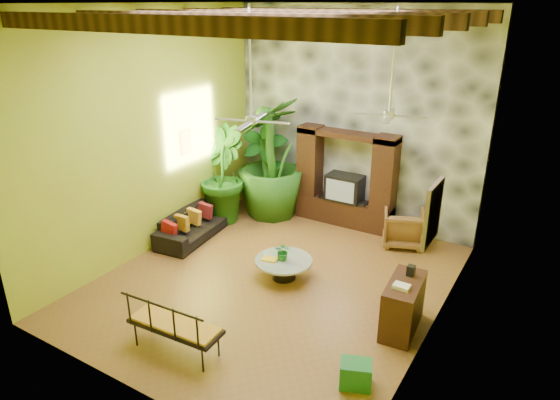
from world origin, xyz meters
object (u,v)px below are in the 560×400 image
Objects in this scene: tall_plant_a at (265,168)px; side_console at (403,306)px; sofa at (194,224)px; wicker_armchair at (403,228)px; iron_bench at (171,324)px; ceiling_fan_front at (251,108)px; tall_plant_c at (271,158)px; coffee_table at (284,266)px; entertainment_center at (345,186)px; ceiling_fan_back at (390,103)px; tall_plant_b at (221,175)px; green_bin at (356,374)px.

side_console is (4.70, -3.11, -0.68)m from tall_plant_a.
sofa is 4.68m from wicker_armchair.
iron_bench reaches higher than sofa.
ceiling_fan_front reaches higher than tall_plant_c.
tall_plant_c reaches higher than coffee_table.
entertainment_center is 1.57× the size of iron_bench.
ceiling_fan_back is at bearing -50.43° from entertainment_center.
tall_plant_b is (-2.65, -1.33, 0.19)m from entertainment_center.
entertainment_center is 3.50m from ceiling_fan_back.
coffee_table is (1.87, -2.52, -1.22)m from tall_plant_c.
tall_plant_c is 1.93× the size of iron_bench.
tall_plant_a is at bearing 141.48° from side_console.
ceiling_fan_back is at bearing -89.29° from sofa.
wicker_armchair is 3.01m from coffee_table.
entertainment_center reaches higher than coffee_table.
coffee_table is 3.09m from green_bin.
ceiling_fan_front is 1.67× the size of coffee_table.
tall_plant_c is 6.31m from green_bin.
ceiling_fan_front is 4.05m from sofa.
iron_bench is (2.40, -3.31, 0.23)m from sofa.
tall_plant_c is (0.88, 0.88, 0.32)m from tall_plant_b.
tall_plant_c is at bearing 103.24° from iron_bench.
green_bin is (4.58, -4.72, -0.93)m from tall_plant_a.
ceiling_fan_front is 3.21m from coffee_table.
side_console reaches higher than coffee_table.
tall_plant_b is at bearing 144.66° from green_bin.
entertainment_center is at bearing 14.44° from tall_plant_c.
tall_plant_b reaches higher than green_bin.
green_bin is at bearing 13.83° from iron_bench.
ceiling_fan_front is at bearing 87.08° from iron_bench.
iron_bench is (-1.77, -5.42, 0.14)m from wicker_armchair.
entertainment_center is at bearing 6.45° from tall_plant_a.
iron_bench is (2.47, -4.45, -0.62)m from tall_plant_b.
tall_plant_b reaches higher than coffee_table.
sofa is at bearing -111.97° from tall_plant_c.
side_console reaches higher than wicker_armchair.
sofa is 2.42m from tall_plant_a.
tall_plant_c is 2.66× the size of coffee_table.
side_console is (5.23, -2.02, -0.72)m from tall_plant_b.
coffee_table is at bearing 140.03° from green_bin.
entertainment_center is 2.73× the size of wicker_armchair.
wicker_armchair reaches higher than sofa.
side_console is (2.77, 2.42, -0.10)m from iron_bench.
side_console is at bearing -106.25° from sofa.
coffee_table is (2.75, -1.64, -0.90)m from tall_plant_b.
ceiling_fan_back is 5.11m from iron_bench.
ceiling_fan_back is 0.80× the size of tall_plant_b.
ceiling_fan_front is 0.88× the size of sofa.
sofa is at bearing 6.43° from wicker_armchair.
sofa is at bearing 153.73° from green_bin.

